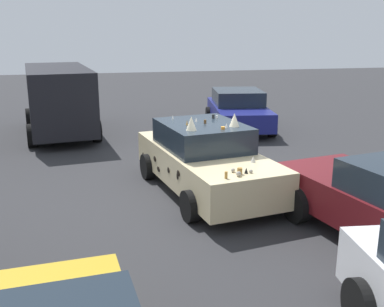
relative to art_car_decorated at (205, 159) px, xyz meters
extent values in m
plane|color=#2D2D30|center=(-0.04, -0.01, -0.75)|extent=(60.00, 60.00, 0.00)
cube|color=beige|center=(-0.04, -0.01, -0.14)|extent=(4.67, 2.48, 0.72)
cube|color=#1E2833|center=(0.14, 0.02, 0.49)|extent=(2.28, 1.94, 0.54)
cylinder|color=black|center=(-1.25, -1.13, -0.45)|extent=(0.64, 0.32, 0.61)
cylinder|color=black|center=(-1.54, 0.67, -0.45)|extent=(0.64, 0.32, 0.61)
cylinder|color=black|center=(1.47, -0.68, -0.45)|extent=(0.64, 0.32, 0.61)
cylinder|color=black|center=(1.17, 1.12, -0.45)|extent=(0.64, 0.32, 0.61)
ellipsoid|color=black|center=(-0.87, 0.76, -0.01)|extent=(0.17, 0.05, 0.12)
ellipsoid|color=black|center=(1.73, -0.62, -0.05)|extent=(0.17, 0.05, 0.13)
ellipsoid|color=black|center=(0.64, 1.01, -0.12)|extent=(0.19, 0.05, 0.13)
ellipsoid|color=black|center=(-1.41, -1.14, 0.00)|extent=(0.12, 0.04, 0.11)
ellipsoid|color=black|center=(-1.24, -1.11, -0.28)|extent=(0.13, 0.04, 0.10)
ellipsoid|color=black|center=(0.39, 0.97, -0.29)|extent=(0.20, 0.05, 0.12)
ellipsoid|color=black|center=(-1.17, -1.10, -0.11)|extent=(0.19, 0.05, 0.16)
ellipsoid|color=black|center=(-0.82, 0.77, -0.09)|extent=(0.10, 0.04, 0.14)
ellipsoid|color=black|center=(1.60, 1.17, -0.27)|extent=(0.11, 0.04, 0.12)
ellipsoid|color=black|center=(-0.28, 0.86, -0.12)|extent=(0.14, 0.04, 0.12)
ellipsoid|color=black|center=(0.80, -0.77, -0.11)|extent=(0.11, 0.04, 0.08)
cone|color=black|center=(-1.87, -0.29, 0.28)|extent=(0.09, 0.09, 0.11)
sphere|color=gray|center=(-2.01, -0.11, 0.27)|extent=(0.09, 0.09, 0.09)
sphere|color=gray|center=(-1.87, -0.38, 0.26)|extent=(0.07, 0.07, 0.07)
cylinder|color=#A87A38|center=(-2.07, 0.15, 0.29)|extent=(0.06, 0.06, 0.13)
cone|color=silver|center=(-1.22, -0.66, 0.29)|extent=(0.12, 0.12, 0.12)
sphere|color=gray|center=(-1.75, -0.08, 0.26)|extent=(0.08, 0.08, 0.08)
cylinder|color=#A87A38|center=(-1.89, -0.16, 0.28)|extent=(0.12, 0.12, 0.12)
cylinder|color=#51381E|center=(0.12, -0.03, 0.80)|extent=(0.08, 0.08, 0.08)
cone|color=silver|center=(0.35, 0.11, 0.81)|extent=(0.07, 0.07, 0.09)
cone|color=silver|center=(-0.42, -0.35, 0.81)|extent=(0.07, 0.07, 0.09)
cylinder|color=black|center=(0.64, -0.36, 0.81)|extent=(0.07, 0.07, 0.09)
cone|color=#51381E|center=(-0.35, -0.49, 0.79)|extent=(0.08, 0.08, 0.06)
cone|color=#A87A38|center=(0.02, 0.39, 0.82)|extent=(0.06, 0.06, 0.12)
cylinder|color=silver|center=(0.63, -0.44, 0.80)|extent=(0.06, 0.06, 0.07)
cone|color=silver|center=(0.74, 0.57, 0.81)|extent=(0.06, 0.06, 0.10)
cylinder|color=orange|center=(-0.55, -0.24, 0.79)|extent=(0.10, 0.10, 0.05)
cone|color=beige|center=(-0.34, -0.55, 0.90)|extent=(0.21, 0.21, 0.28)
cone|color=beige|center=(-0.50, 0.41, 0.90)|extent=(0.21, 0.21, 0.28)
cube|color=black|center=(6.66, 3.40, 0.54)|extent=(5.26, 2.57, 1.97)
cube|color=#1E2833|center=(4.90, 3.18, 0.93)|extent=(0.34, 1.71, 0.71)
cylinder|color=black|center=(5.28, 2.22, -0.39)|extent=(0.74, 0.33, 0.72)
cylinder|color=black|center=(5.02, 4.20, -0.39)|extent=(0.74, 0.33, 0.72)
cylinder|color=black|center=(8.29, 2.60, -0.39)|extent=(0.74, 0.33, 0.72)
cylinder|color=black|center=(8.03, 4.58, -0.39)|extent=(0.74, 0.33, 0.72)
cylinder|color=black|center=(-5.16, -0.59, -0.41)|extent=(0.70, 0.30, 0.68)
cylinder|color=black|center=(-2.00, -1.26, -0.42)|extent=(0.70, 0.34, 0.67)
cylinder|color=black|center=(-1.68, -2.96, -0.42)|extent=(0.70, 0.34, 0.67)
cube|color=navy|center=(6.09, -2.80, -0.18)|extent=(4.35, 2.40, 0.62)
cube|color=#1E2833|center=(6.33, -2.84, 0.39)|extent=(2.19, 1.93, 0.51)
cylinder|color=black|center=(4.69, -3.53, -0.44)|extent=(0.65, 0.31, 0.62)
cylinder|color=black|center=(4.96, -1.70, -0.44)|extent=(0.65, 0.31, 0.62)
cylinder|color=black|center=(7.22, -3.91, -0.44)|extent=(0.65, 0.31, 0.62)
cylinder|color=black|center=(7.50, -2.08, -0.44)|extent=(0.65, 0.31, 0.62)
camera|label=1|loc=(-9.28, 2.38, 2.72)|focal=42.58mm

